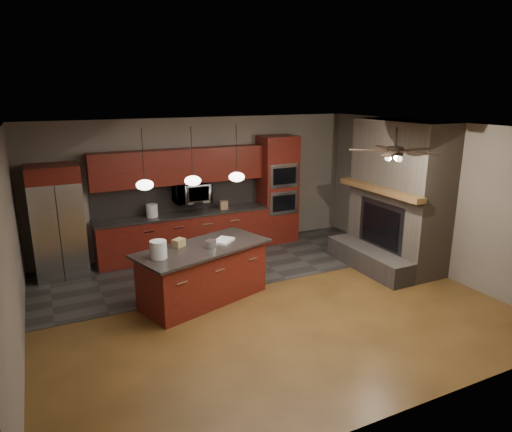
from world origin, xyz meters
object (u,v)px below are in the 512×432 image
microwave (192,193)px  counter_bucket (152,211)px  kitchen_island (203,273)px  counter_box (224,205)px  white_bucket (158,249)px  oven_tower (277,190)px  refrigerator (58,222)px  paint_tray (223,241)px  cardboard_box (179,243)px  paint_can (211,244)px

microwave → counter_bucket: 0.89m
microwave → kitchen_island: size_ratio=0.31×
counter_box → white_bucket: bearing=-123.2°
oven_tower → refrigerator: (-4.55, -0.07, -0.16)m
kitchen_island → paint_tray: paint_tray is taller
white_bucket → counter_box: 3.07m
microwave → cardboard_box: (-0.90, -2.07, -0.32)m
paint_tray → cardboard_box: cardboard_box is taller
counter_box → microwave: bearing=178.5°
counter_bucket → paint_tray: bearing=-72.3°
microwave → paint_tray: bearing=-94.6°
kitchen_island → cardboard_box: bearing=133.9°
cardboard_box → counter_box: (1.57, 1.97, 0.01)m
microwave → paint_tray: microwave is taller
kitchen_island → counter_box: (1.23, 2.15, 0.52)m
oven_tower → kitchen_island: (-2.54, -2.19, -0.73)m
oven_tower → white_bucket: 4.07m
oven_tower → paint_tray: (-2.15, -2.10, -0.25)m
microwave → cardboard_box: 2.28m
kitchen_island → oven_tower: bearing=23.1°
kitchen_island → white_bucket: size_ratio=8.81×
cardboard_box → counter_box: bearing=18.5°
white_bucket → counter_box: (1.98, 2.34, -0.06)m
refrigerator → white_bucket: bearing=-61.5°
microwave → paint_tray: size_ratio=2.00×
paint_tray → counter_box: bearing=25.5°
counter_bucket → microwave: bearing=3.4°
kitchen_island → counter_bucket: 2.29m
refrigerator → counter_bucket: bearing=2.7°
paint_can → counter_box: size_ratio=0.99×
refrigerator → white_bucket: refrigerator is taller
refrigerator → counter_bucket: size_ratio=8.14×
microwave → paint_can: size_ratio=4.11×
counter_bucket → counter_box: counter_bucket is taller
kitchen_island → paint_tray: size_ratio=6.43×
oven_tower → counter_box: (-1.31, -0.04, -0.20)m
oven_tower → white_bucket: size_ratio=8.91×
cardboard_box → counter_bucket: (0.06, 2.02, 0.05)m
cardboard_box → counter_box: 2.51m
cardboard_box → oven_tower: bearing=2.0°
paint_tray → counter_bucket: bearing=65.3°
cardboard_box → counter_bucket: 2.02m
paint_can → white_bucket: bearing=-173.4°
refrigerator → paint_tray: (2.40, -2.03, -0.10)m
refrigerator → cardboard_box: 2.56m
oven_tower → white_bucket: oven_tower is taller
refrigerator → cardboard_box: bearing=-49.2°
paint_tray → counter_bucket: 2.22m
white_bucket → microwave: bearing=61.6°
kitchen_island → counter_box: size_ratio=13.12×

